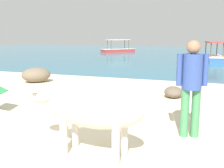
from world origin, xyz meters
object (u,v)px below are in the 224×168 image
object	(u,v)px
person_standing	(192,82)
boat_red	(118,49)
cow	(90,108)
boat_blue	(214,56)

from	to	relation	value
person_standing	boat_red	size ratio (longest dim) A/B	0.45
cow	boat_blue	bearing A→B (deg)	-92.12
cow	boat_red	distance (m)	24.72
person_standing	boat_red	xyz separation A→B (m)	(-8.85, 22.32, -0.70)
cow	boat_blue	xyz separation A→B (m)	(1.79, 16.62, -0.45)
boat_blue	person_standing	bearing A→B (deg)	168.79
cow	person_standing	size ratio (longest dim) A/B	1.16
cow	boat_blue	world-z (taller)	boat_blue
boat_blue	boat_red	distance (m)	11.63
cow	boat_blue	distance (m)	16.72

